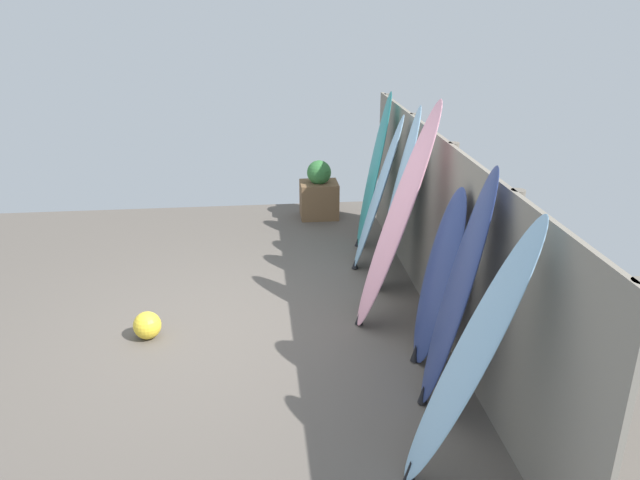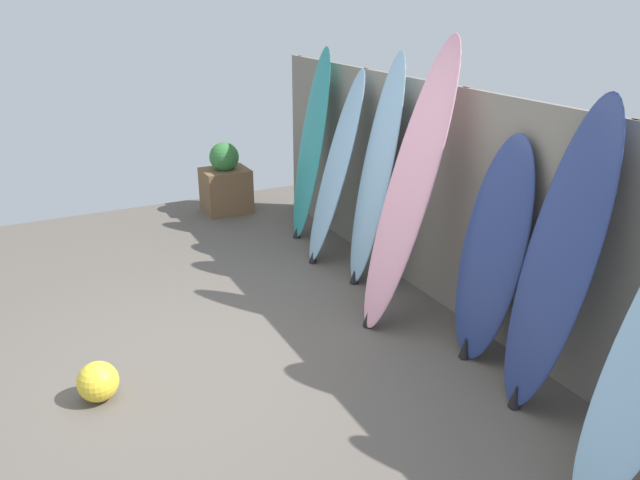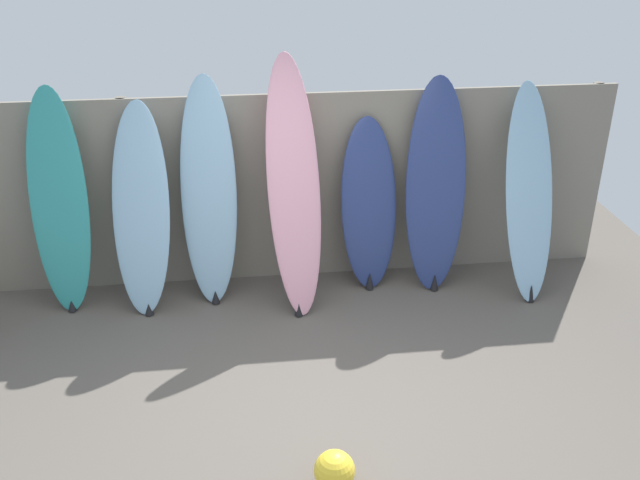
# 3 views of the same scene
# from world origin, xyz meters

# --- Properties ---
(ground) EXTENTS (7.68, 7.68, 0.00)m
(ground) POSITION_xyz_m (0.00, 0.00, 0.00)
(ground) COLOR #5B544C
(fence_back) EXTENTS (6.08, 0.11, 1.80)m
(fence_back) POSITION_xyz_m (-0.00, 2.01, 0.90)
(fence_back) COLOR gray
(fence_back) RESTS_ON ground
(surfboard_teal_0) EXTENTS (0.49, 0.43, 1.97)m
(surfboard_teal_0) POSITION_xyz_m (-2.01, 1.71, 0.97)
(surfboard_teal_0) COLOR teal
(surfboard_teal_0) RESTS_ON ground
(surfboard_skyblue_1) EXTENTS (0.57, 0.64, 1.83)m
(surfboard_skyblue_1) POSITION_xyz_m (-1.32, 1.64, 0.91)
(surfboard_skyblue_1) COLOR #8CB7D6
(surfboard_skyblue_1) RESTS_ON ground
(surfboard_skyblue_2) EXTENTS (0.52, 0.50, 2.02)m
(surfboard_skyblue_2) POSITION_xyz_m (-0.73, 1.72, 1.00)
(surfboard_skyblue_2) COLOR #8CB7D6
(surfboard_skyblue_2) RESTS_ON ground
(surfboard_pink_3) EXTENTS (0.53, 0.82, 2.20)m
(surfboard_pink_3) POSITION_xyz_m (0.00, 1.55, 1.09)
(surfboard_pink_3) COLOR pink
(surfboard_pink_3) RESTS_ON ground
(surfboard_navy_4) EXTENTS (0.56, 0.43, 1.60)m
(surfboard_navy_4) POSITION_xyz_m (0.71, 1.77, 0.79)
(surfboard_navy_4) COLOR navy
(surfboard_navy_4) RESTS_ON ground
(surfboard_navy_5) EXTENTS (0.60, 0.54, 1.95)m
(surfboard_navy_5) POSITION_xyz_m (1.31, 1.72, 0.96)
(surfboard_navy_5) COLOR navy
(surfboard_navy_5) RESTS_ON ground
(surfboard_skyblue_6) EXTENTS (0.45, 0.80, 1.89)m
(surfboard_skyblue_6) POSITION_xyz_m (2.13, 1.54, 0.93)
(surfboard_skyblue_6) COLOR #8CB7D6
(surfboard_skyblue_6) RESTS_ON ground
(beach_ball) EXTENTS (0.26, 0.26, 0.26)m
(beach_ball) POSITION_xyz_m (0.04, -0.80, 0.13)
(beach_ball) COLOR yellow
(beach_ball) RESTS_ON ground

